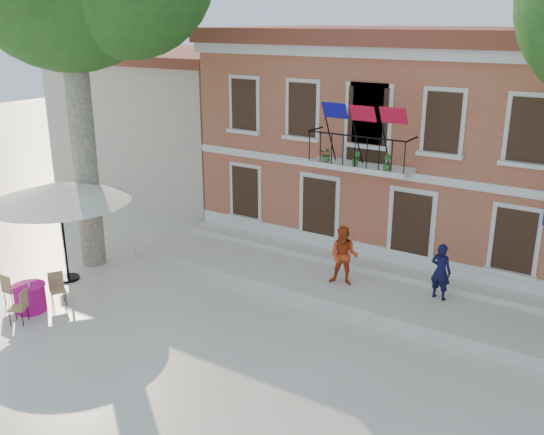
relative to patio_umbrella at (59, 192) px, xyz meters
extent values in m
plane|color=beige|center=(5.32, -0.17, -2.85)|extent=(90.00, 90.00, 0.00)
cube|color=#B76442|center=(7.32, 9.83, 0.65)|extent=(13.00, 8.00, 7.00)
cube|color=brown|center=(7.32, 9.83, 4.40)|extent=(13.50, 8.50, 0.50)
cube|color=silver|center=(7.32, 5.88, 4.00)|extent=(13.30, 0.35, 0.35)
cube|color=silver|center=(7.32, 5.38, 0.65)|extent=(3.20, 0.90, 0.15)
cube|color=black|center=(7.32, 4.98, 1.65)|extent=(3.20, 0.04, 0.04)
cube|color=#0F0C8E|center=(6.42, 4.63, 2.40)|extent=(0.76, 0.27, 0.47)
cube|color=red|center=(7.32, 4.63, 2.40)|extent=(0.76, 0.29, 0.47)
cube|color=red|center=(8.22, 4.63, 2.40)|extent=(0.76, 0.27, 0.47)
imported|color=#26591E|center=(6.32, 5.08, 0.97)|extent=(0.43, 0.37, 0.48)
imported|color=#26591E|center=(7.32, 5.08, 0.97)|extent=(0.26, 0.21, 0.48)
imported|color=#26591E|center=(8.32, 5.08, 0.97)|extent=(0.27, 0.27, 0.48)
cube|color=beige|center=(-4.18, 10.83, 0.15)|extent=(9.00, 9.00, 6.00)
cube|color=brown|center=(-4.18, 10.83, 3.35)|extent=(9.40, 9.40, 0.40)
cube|color=silver|center=(7.32, 4.23, -2.70)|extent=(14.00, 3.40, 0.30)
cylinder|color=#A59E84|center=(-0.36, 1.38, 1.18)|extent=(0.76, 0.76, 8.06)
cylinder|color=black|center=(0.00, 0.00, -2.81)|extent=(0.67, 0.67, 0.08)
cylinder|color=black|center=(0.00, 0.00, -1.45)|extent=(0.07, 0.07, 2.80)
cone|color=white|center=(0.00, 0.00, 0.01)|extent=(4.26, 4.26, 0.62)
imported|color=black|center=(10.37, 4.38, -1.73)|extent=(0.65, 0.48, 1.63)
imported|color=#D04218|center=(7.67, 3.79, -1.66)|extent=(0.99, 0.85, 1.78)
cylinder|color=#BF1279|center=(0.87, -1.99, -2.47)|extent=(0.84, 0.84, 0.75)
cylinder|color=#BF1279|center=(0.87, -1.99, -2.09)|extent=(0.90, 0.90, 0.02)
cube|color=tan|center=(1.24, -1.33, -2.37)|extent=(0.57, 0.57, 0.95)
cube|color=tan|center=(0.12, -2.00, -2.37)|extent=(0.43, 0.43, 0.95)
cube|color=tan|center=(1.26, -2.63, -2.37)|extent=(0.58, 0.58, 0.95)
camera|label=1|loc=(14.88, -11.15, 4.93)|focal=40.00mm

